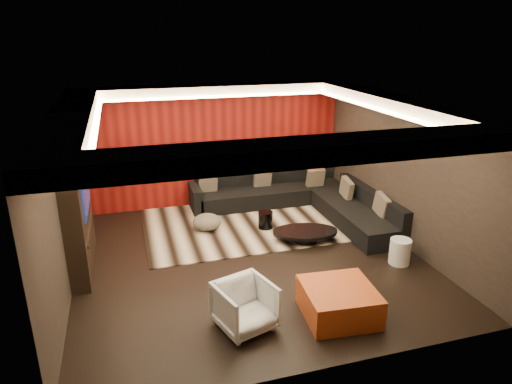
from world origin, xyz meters
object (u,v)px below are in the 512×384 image
object	(u,v)px
sectional_sofa	(301,201)
drum_stool	(265,220)
white_side_table	(400,252)
orange_ottoman	(339,302)
armchair	(245,306)
coffee_table	(305,235)

from	to	relation	value
sectional_sofa	drum_stool	bearing A→B (deg)	-147.13
white_side_table	orange_ottoman	xyz separation A→B (m)	(-1.74, -1.11, -0.01)
armchair	sectional_sofa	distance (m)	4.45
armchair	drum_stool	bearing A→B (deg)	50.35
sectional_sofa	coffee_table	bearing A→B (deg)	-108.57
drum_stool	sectional_sofa	size ratio (longest dim) A/B	0.10
white_side_table	coffee_table	bearing A→B (deg)	134.10
white_side_table	armchair	xyz separation A→B (m)	(-3.11, -1.01, 0.11)
orange_ottoman	armchair	world-z (taller)	armchair
coffee_table	sectional_sofa	distance (m)	1.57
white_side_table	sectional_sofa	distance (m)	2.89
orange_ottoman	sectional_sofa	distance (m)	4.01
sectional_sofa	armchair	bearing A→B (deg)	-121.70
armchair	sectional_sofa	xyz separation A→B (m)	(2.34, 3.79, -0.08)
orange_ottoman	sectional_sofa	bearing A→B (deg)	76.00
drum_stool	white_side_table	world-z (taller)	white_side_table
drum_stool	orange_ottoman	xyz separation A→B (m)	(0.09, -3.21, 0.03)
drum_stool	armchair	xyz separation A→B (m)	(-1.28, -3.11, 0.14)
orange_ottoman	sectional_sofa	world-z (taller)	sectional_sofa
drum_stool	coffee_table	bearing A→B (deg)	-54.96
drum_stool	orange_ottoman	world-z (taller)	orange_ottoman
coffee_table	white_side_table	bearing A→B (deg)	-45.90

